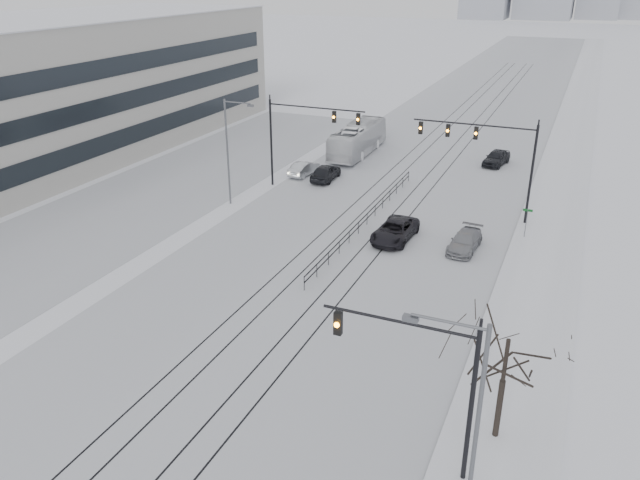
# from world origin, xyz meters

# --- Properties ---
(road) EXTENTS (22.00, 260.00, 0.02)m
(road) POSITION_xyz_m (0.00, 60.00, 0.01)
(road) COLOR silver
(road) RESTS_ON ground
(sidewalk_east) EXTENTS (5.00, 260.00, 0.16)m
(sidewalk_east) POSITION_xyz_m (13.50, 60.00, 0.08)
(sidewalk_east) COLOR white
(sidewalk_east) RESTS_ON ground
(curb) EXTENTS (0.10, 260.00, 0.12)m
(curb) POSITION_xyz_m (11.05, 60.00, 0.06)
(curb) COLOR gray
(curb) RESTS_ON ground
(parking_strip) EXTENTS (14.00, 60.00, 0.03)m
(parking_strip) POSITION_xyz_m (-20.00, 35.00, 0.01)
(parking_strip) COLOR silver
(parking_strip) RESTS_ON ground
(tram_rails) EXTENTS (5.30, 180.00, 0.01)m
(tram_rails) POSITION_xyz_m (-0.00, 40.00, 0.02)
(tram_rails) COLOR black
(tram_rails) RESTS_ON ground
(office_building) EXTENTS (20.20, 62.20, 14.11)m
(office_building) POSITION_xyz_m (-37.97, 35.00, 7.06)
(office_building) COLOR beige
(office_building) RESTS_ON ground
(traffic_mast_near) EXTENTS (6.10, 0.37, 7.00)m
(traffic_mast_near) POSITION_xyz_m (10.79, 6.00, 4.56)
(traffic_mast_near) COLOR black
(traffic_mast_near) RESTS_ON ground
(traffic_mast_ne) EXTENTS (9.60, 0.37, 8.00)m
(traffic_mast_ne) POSITION_xyz_m (8.15, 34.99, 5.76)
(traffic_mast_ne) COLOR black
(traffic_mast_ne) RESTS_ON ground
(traffic_mast_nw) EXTENTS (9.10, 0.37, 8.00)m
(traffic_mast_nw) POSITION_xyz_m (-8.52, 36.00, 5.57)
(traffic_mast_nw) COLOR black
(traffic_mast_nw) RESTS_ON ground
(street_light_east) EXTENTS (2.73, 0.25, 9.00)m
(street_light_east) POSITION_xyz_m (12.70, 3.00, 5.21)
(street_light_east) COLOR #595B60
(street_light_east) RESTS_ON ground
(street_light_west) EXTENTS (2.73, 0.25, 9.00)m
(street_light_west) POSITION_xyz_m (-12.20, 30.00, 5.21)
(street_light_west) COLOR #595B60
(street_light_west) RESTS_ON ground
(bare_tree) EXTENTS (4.40, 4.40, 6.10)m
(bare_tree) POSITION_xyz_m (13.20, 9.00, 4.49)
(bare_tree) COLOR black
(bare_tree) RESTS_ON ground
(median_fence) EXTENTS (0.06, 24.00, 1.00)m
(median_fence) POSITION_xyz_m (0.00, 30.00, 0.53)
(median_fence) COLOR black
(median_fence) RESTS_ON ground
(street_sign) EXTENTS (0.70, 0.06, 2.40)m
(street_sign) POSITION_xyz_m (11.80, 32.00, 1.61)
(street_sign) COLOR #595B60
(street_sign) RESTS_ON ground
(sedan_sb_inner) EXTENTS (1.99, 4.65, 1.56)m
(sedan_sb_inner) POSITION_xyz_m (-7.41, 39.20, 0.78)
(sedan_sb_inner) COLOR black
(sedan_sb_inner) RESTS_ON ground
(sedan_sb_outer) EXTENTS (1.81, 4.26, 1.37)m
(sedan_sb_outer) POSITION_xyz_m (-10.00, 39.84, 0.68)
(sedan_sb_outer) COLOR silver
(sedan_sb_outer) RESTS_ON ground
(sedan_nb_front) EXTENTS (2.71, 5.46, 1.49)m
(sedan_nb_front) POSITION_xyz_m (2.89, 27.97, 0.74)
(sedan_nb_front) COLOR black
(sedan_nb_front) RESTS_ON ground
(sedan_nb_right) EXTENTS (2.10, 4.61, 1.31)m
(sedan_nb_right) POSITION_xyz_m (8.05, 28.23, 0.65)
(sedan_nb_right) COLOR gray
(sedan_nb_right) RESTS_ON ground
(sedan_nb_far) EXTENTS (2.62, 4.79, 1.55)m
(sedan_nb_far) POSITION_xyz_m (6.83, 50.82, 0.77)
(sedan_nb_far) COLOR black
(sedan_nb_far) RESTS_ON ground
(box_truck) EXTENTS (2.89, 11.89, 3.30)m
(box_truck) POSITION_xyz_m (-7.75, 49.03, 1.65)
(box_truck) COLOR silver
(box_truck) RESTS_ON ground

